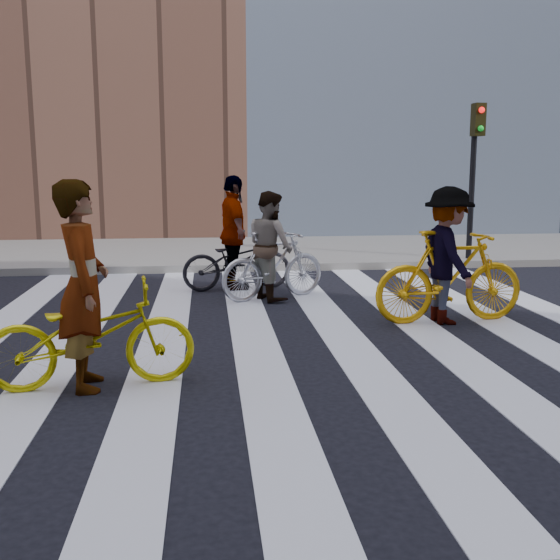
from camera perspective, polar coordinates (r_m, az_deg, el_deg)
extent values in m
plane|color=black|center=(8.17, 1.57, -4.91)|extent=(100.00, 100.00, 0.00)
cube|color=gray|center=(15.49, -2.25, 2.47)|extent=(100.00, 5.00, 0.15)
cube|color=silver|center=(8.26, -17.77, -5.19)|extent=(0.55, 10.00, 0.01)
cube|color=silver|center=(8.11, -10.10, -5.13)|extent=(0.55, 10.00, 0.01)
cube|color=silver|center=(8.11, -2.29, -4.98)|extent=(0.55, 10.00, 0.01)
cube|color=silver|center=(8.26, 5.37, -4.75)|extent=(0.55, 10.00, 0.01)
cube|color=silver|center=(8.55, 12.63, -4.44)|extent=(0.55, 10.00, 0.01)
cube|color=silver|center=(8.96, 19.32, -4.10)|extent=(0.55, 10.00, 0.01)
cylinder|color=black|center=(14.32, 16.35, 7.59)|extent=(0.12, 0.12, 3.20)
cube|color=black|center=(14.20, 16.88, 13.21)|extent=(0.22, 0.28, 0.65)
sphere|color=red|center=(14.08, 17.16, 13.96)|extent=(0.12, 0.12, 0.12)
sphere|color=#0CCC26|center=(14.05, 17.08, 12.50)|extent=(0.12, 0.12, 0.12)
imported|color=#D5CA0B|center=(6.47, -16.13, -4.65)|extent=(2.01, 0.94, 1.02)
imported|color=silver|center=(10.30, -0.58, 1.30)|extent=(1.86, 1.20, 1.08)
imported|color=#F2A90D|center=(9.04, 14.58, 0.28)|extent=(2.12, 0.75, 1.25)
imported|color=black|center=(11.13, -3.76, 1.66)|extent=(1.96, 1.00, 0.98)
imported|color=slate|center=(6.38, -16.78, -0.49)|extent=(0.57, 0.78, 1.98)
imported|color=slate|center=(10.26, -0.86, 3.01)|extent=(0.93, 1.02, 1.71)
imported|color=slate|center=(8.98, 14.37, 2.07)|extent=(0.77, 1.23, 1.82)
imported|color=slate|center=(11.07, -4.05, 4.09)|extent=(0.68, 1.20, 1.93)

